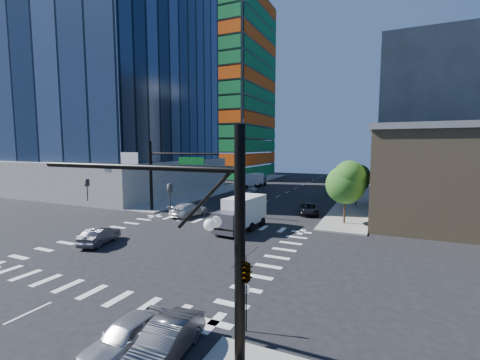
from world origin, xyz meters
The scene contains 21 objects.
ground centered at (0.00, 0.00, 0.00)m, with size 160.00×160.00×0.00m, color black.
road_markings centered at (0.00, 0.00, 0.01)m, with size 20.00×20.00×0.01m, color silver.
sidewalk_ne centered at (12.50, 40.00, 0.07)m, with size 5.00×60.00×0.15m, color gray.
sidewalk_nw centered at (-12.50, 40.00, 0.07)m, with size 5.00×60.00×0.15m, color gray.
office_tower centered at (-30.00, 25.00, 35.13)m, with size 30.00×30.00×71.00m.
construction_building centered at (-27.41, 61.93, 24.61)m, with size 25.16×34.50×70.60m.
commercial_building centered at (25.00, 22.00, 5.31)m, with size 20.50×22.50×10.60m.
bg_building_ne centered at (27.00, 55.00, 14.00)m, with size 24.00×30.00×28.00m, color #5D5953.
signal_mast_se centered at (10.60, -11.50, 5.01)m, with size 10.51×2.48×9.00m.
signal_mast_nw centered at (-10.00, 11.50, 5.49)m, with size 10.20×0.40×9.00m.
tree_south centered at (12.63, 13.90, 4.69)m, with size 4.16×4.16×6.82m.
tree_north centered at (12.93, 25.90, 3.99)m, with size 3.54×3.52×5.78m.
no_parking_sign centered at (10.70, -9.00, 1.38)m, with size 0.30×0.06×2.20m.
car_nb_near centered at (6.82, -12.34, 0.70)m, with size 1.66×4.13×1.41m, color #A7A9AE.
car_nb_right centered at (8.50, -12.04, 0.71)m, with size 1.50×4.32×1.42m, color #46464B.
car_nb_far centered at (7.88, 17.78, 0.67)m, with size 2.24×4.85×1.35m, color black.
car_sb_near centered at (-5.28, 10.79, 0.78)m, with size 2.19×5.38×1.56m, color silver.
car_sb_mid centered at (-5.65, 32.30, 0.67)m, with size 1.57×3.91×1.33m, color #9D9EA4.
car_sb_cross centered at (-6.08, -1.94, 0.73)m, with size 1.54×4.42×1.46m, color #49494D.
box_truck_near centered at (3.19, 7.04, 1.47)m, with size 3.30×6.56×3.32m.
box_truck_far centered at (-8.31, 41.29, 1.26)m, with size 3.01×5.68×2.85m.
Camera 1 is at (16.08, -21.74, 8.37)m, focal length 24.00 mm.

